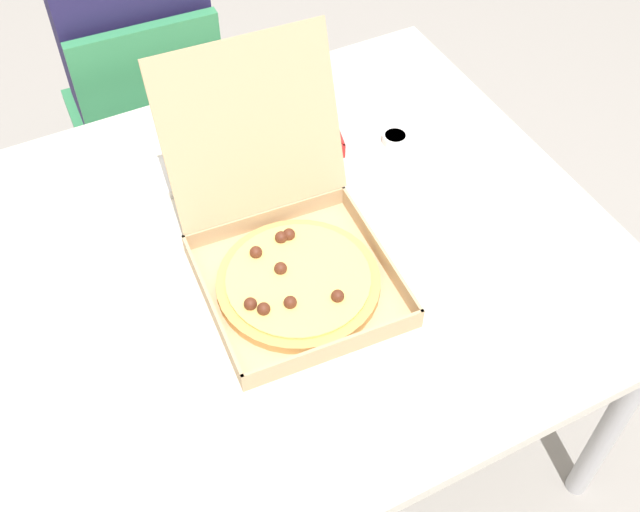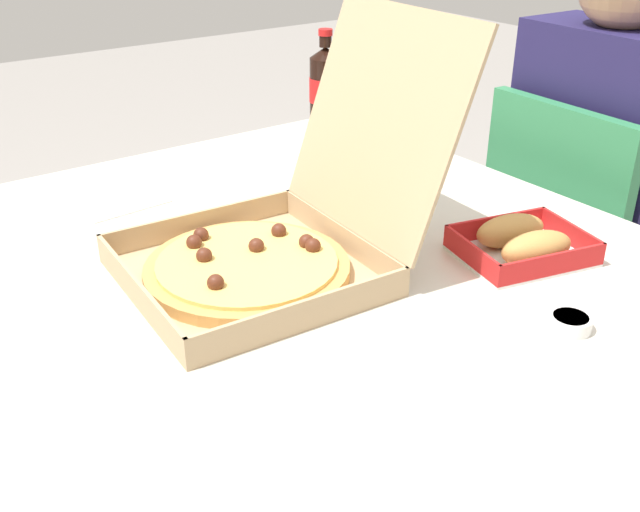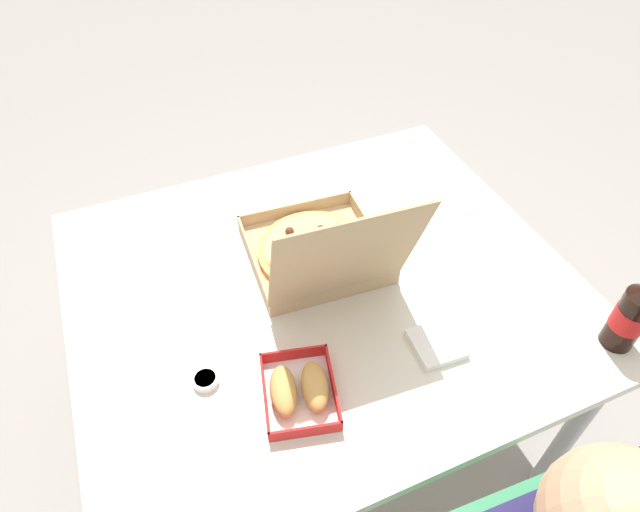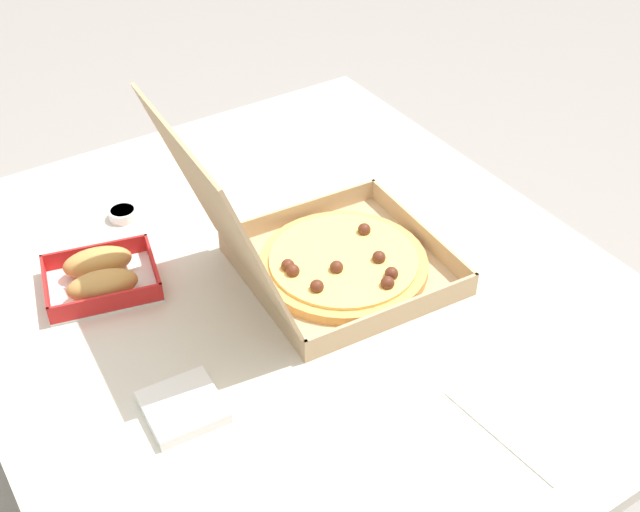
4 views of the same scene
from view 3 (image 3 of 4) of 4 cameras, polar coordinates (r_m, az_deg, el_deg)
ground_plane at (r=1.95m, az=0.20°, el=-16.67°), size 10.00×10.00×0.00m
dining_table at (r=1.42m, az=0.26°, el=-4.51°), size 1.24×1.08×0.70m
pizza_box_open at (r=1.37m, az=-0.03°, el=0.50°), size 0.36×0.47×0.36m
bread_side_box at (r=1.15m, az=-2.21°, el=-14.02°), size 0.19×0.22×0.06m
cola_bottle at (r=1.36m, az=30.15°, el=-5.51°), size 0.07×0.07×0.22m
paper_menu at (r=1.63m, az=12.79°, el=5.44°), size 0.22×0.17×0.00m
napkin_pile at (r=1.26m, az=12.27°, el=-9.10°), size 0.12×0.12×0.02m
dipping_sauce_cup at (r=1.21m, az=-12.05°, el=-12.73°), size 0.06×0.06×0.02m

